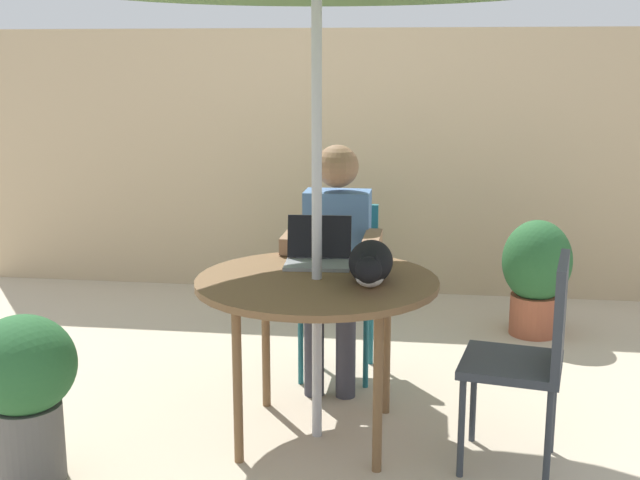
% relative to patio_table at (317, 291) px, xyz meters
% --- Properties ---
extents(ground_plane, '(14.00, 14.00, 0.00)m').
position_rel_patio_table_xyz_m(ground_plane, '(0.00, 0.00, -0.68)').
color(ground_plane, '#BCAD93').
extents(fence_back, '(5.79, 0.08, 1.87)m').
position_rel_patio_table_xyz_m(fence_back, '(0.00, 2.43, 0.26)').
color(fence_back, tan).
rests_on(fence_back, ground).
extents(patio_table, '(1.06, 1.06, 0.74)m').
position_rel_patio_table_xyz_m(patio_table, '(0.00, 0.00, 0.00)').
color(patio_table, brown).
rests_on(patio_table, ground).
extents(chair_occupied, '(0.40, 0.40, 0.90)m').
position_rel_patio_table_xyz_m(chair_occupied, '(0.00, 0.84, -0.15)').
color(chair_occupied, '#1E606B').
rests_on(chair_occupied, ground).
extents(chair_empty, '(0.47, 0.47, 0.90)m').
position_rel_patio_table_xyz_m(chair_empty, '(0.91, -0.17, -0.15)').
color(chair_empty, '#33383F').
rests_on(chair_empty, ground).
extents(person_seated, '(0.48, 0.48, 1.24)m').
position_rel_patio_table_xyz_m(person_seated, '(-0.00, 0.69, 0.02)').
color(person_seated, '#4C72A5').
rests_on(person_seated, ground).
extents(laptop, '(0.31, 0.27, 0.21)m').
position_rel_patio_table_xyz_m(laptop, '(-0.03, 0.27, 0.12)').
color(laptop, gray).
rests_on(laptop, patio_table).
extents(cat, '(0.20, 0.65, 0.17)m').
position_rel_patio_table_xyz_m(cat, '(0.24, -0.02, 0.14)').
color(cat, black).
rests_on(cat, patio_table).
extents(potted_plant_near_fence, '(0.42, 0.42, 0.72)m').
position_rel_patio_table_xyz_m(potted_plant_near_fence, '(1.13, 1.58, -0.28)').
color(potted_plant_near_fence, '#9E5138').
rests_on(potted_plant_near_fence, ground).
extents(potted_plant_by_chair, '(0.42, 0.42, 0.69)m').
position_rel_patio_table_xyz_m(potted_plant_by_chair, '(-1.09, -0.56, -0.27)').
color(potted_plant_by_chair, '#595654').
rests_on(potted_plant_by_chair, ground).
extents(potted_plant_corner, '(0.38, 0.38, 0.75)m').
position_rel_patio_table_xyz_m(potted_plant_corner, '(-0.16, 1.90, -0.26)').
color(potted_plant_corner, '#33383D').
rests_on(potted_plant_corner, ground).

